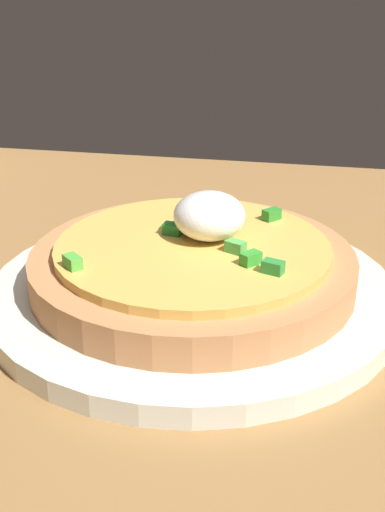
% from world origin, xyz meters
% --- Properties ---
extents(dining_table, '(1.19, 0.66, 0.03)m').
position_xyz_m(dining_table, '(0.00, 0.00, 0.02)').
color(dining_table, olive).
rests_on(dining_table, ground).
extents(plate, '(0.28, 0.28, 0.01)m').
position_xyz_m(plate, '(-0.07, -0.02, 0.04)').
color(plate, silver).
rests_on(plate, dining_table).
extents(pizza, '(0.22, 0.22, 0.06)m').
position_xyz_m(pizza, '(-0.07, -0.02, 0.06)').
color(pizza, '#C07F4E').
rests_on(pizza, plate).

